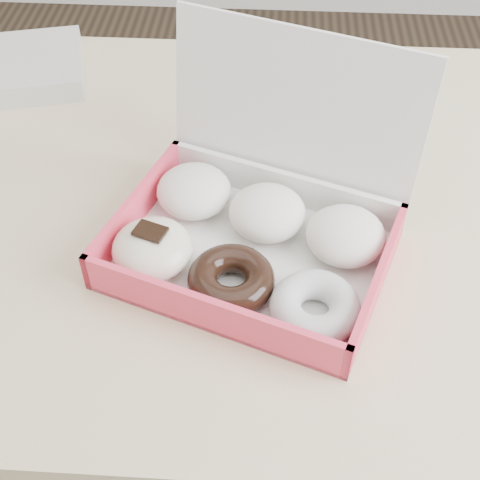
{
  "coord_description": "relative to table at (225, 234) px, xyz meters",
  "views": [
    {
      "loc": [
        0.06,
        -0.67,
        1.35
      ],
      "look_at": [
        0.03,
        -0.14,
        0.8
      ],
      "focal_mm": 50.0,
      "sensor_mm": 36.0,
      "label": 1
    }
  ],
  "objects": [
    {
      "name": "ground",
      "position": [
        0.0,
        0.0,
        -0.67
      ],
      "size": [
        4.0,
        4.0,
        0.0
      ],
      "primitive_type": "plane",
      "color": "black",
      "rests_on": "ground"
    },
    {
      "name": "table",
      "position": [
        0.0,
        0.0,
        0.0
      ],
      "size": [
        1.2,
        0.8,
        0.75
      ],
      "color": "#CFB988",
      "rests_on": "ground"
    },
    {
      "name": "donut_box",
      "position": [
        0.04,
        -0.1,
        0.12
      ],
      "size": [
        0.39,
        0.36,
        0.23
      ],
      "rotation": [
        0.0,
        0.0,
        -0.35
      ],
      "color": "white",
      "rests_on": "table"
    },
    {
      "name": "newspapers",
      "position": [
        -0.36,
        0.26,
        0.1
      ],
      "size": [
        0.26,
        0.23,
        0.04
      ],
      "primitive_type": "cube",
      "rotation": [
        0.0,
        0.0,
        0.25
      ],
      "color": "beige",
      "rests_on": "table"
    }
  ]
}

